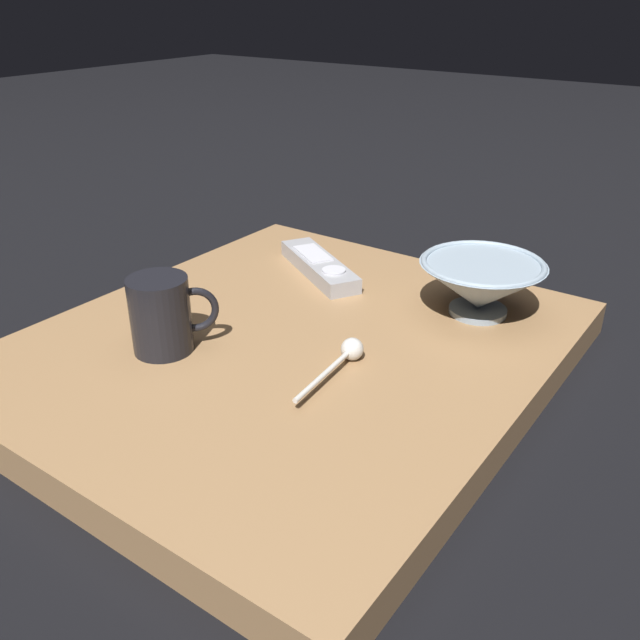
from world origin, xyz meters
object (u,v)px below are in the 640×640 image
cereal_bowl (481,284)px  teaspoon (347,354)px  coffee_mug (163,315)px  tv_remote_near (319,266)px

cereal_bowl → teaspoon: (-0.21, 0.07, -0.03)m
coffee_mug → teaspoon: size_ratio=0.67×
coffee_mug → tv_remote_near: size_ratio=0.49×
coffee_mug → teaspoon: coffee_mug is taller
cereal_bowl → teaspoon: cereal_bowl is taller
tv_remote_near → cereal_bowl: bearing=-87.8°
cereal_bowl → teaspoon: 0.23m
cereal_bowl → tv_remote_near: (-0.01, 0.25, -0.03)m
teaspoon → tv_remote_near: 0.27m
cereal_bowl → tv_remote_near: size_ratio=0.86×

